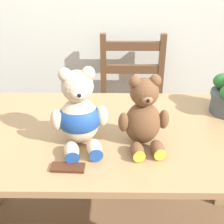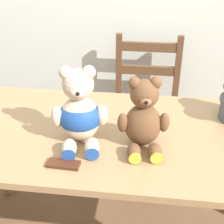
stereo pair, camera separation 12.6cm
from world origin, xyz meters
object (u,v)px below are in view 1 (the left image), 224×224
at_px(chocolate_bar, 68,168).
at_px(wooden_chair_behind, 132,112).
at_px(teddy_bear_left, 79,115).
at_px(teddy_bear_right, 144,116).

bearing_deg(chocolate_bar, wooden_chair_behind, 73.49).
height_order(wooden_chair_behind, teddy_bear_left, teddy_bear_left).
distance_m(teddy_bear_left, chocolate_bar, 0.22).
bearing_deg(teddy_bear_left, wooden_chair_behind, -119.61).
xyz_separation_m(teddy_bear_left, teddy_bear_right, (0.26, -0.00, -0.00)).
bearing_deg(teddy_bear_right, chocolate_bar, 22.43).
xyz_separation_m(wooden_chair_behind, chocolate_bar, (-0.29, -0.99, 0.32)).
distance_m(teddy_bear_left, teddy_bear_right, 0.26).
height_order(teddy_bear_left, teddy_bear_right, teddy_bear_left).
relative_size(wooden_chair_behind, chocolate_bar, 7.74).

